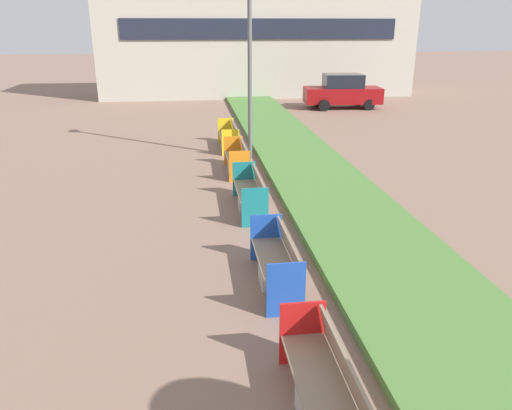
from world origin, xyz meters
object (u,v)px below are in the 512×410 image
bench_yellow_frame (229,138)px  bench_orange_frame (237,161)px  bench_red_frame (326,395)px  street_lamp_post (250,40)px  bench_teal_frame (251,196)px  parked_car_distant (343,92)px  bench_blue_frame (277,266)px

bench_yellow_frame → bench_orange_frame: bearing=-90.1°
bench_red_frame → bench_yellow_frame: 13.94m
bench_orange_frame → street_lamp_post: bearing=70.8°
bench_teal_frame → street_lamp_post: (0.61, 5.19, 3.56)m
bench_red_frame → bench_yellow_frame: same height
parked_car_distant → bench_teal_frame: bearing=-109.4°
street_lamp_post → parked_car_distant: (6.44, 10.44, -3.02)m
bench_teal_frame → bench_blue_frame: bearing=-90.0°
bench_blue_frame → bench_orange_frame: same height
bench_red_frame → bench_orange_frame: (-0.00, 10.62, -0.00)m
bench_blue_frame → parked_car_distant: parked_car_distant is taller
bench_yellow_frame → bench_teal_frame: bearing=-90.0°
street_lamp_post → bench_yellow_frame: bearing=111.3°
bench_orange_frame → parked_car_distant: size_ratio=0.48×
bench_teal_frame → parked_car_distant: size_ratio=0.54×
bench_teal_frame → bench_orange_frame: (-0.00, 3.43, -0.01)m
bench_red_frame → bench_orange_frame: bearing=90.0°
bench_blue_frame → street_lamp_post: street_lamp_post is taller
bench_yellow_frame → street_lamp_post: size_ratio=0.33×
bench_red_frame → bench_orange_frame: size_ratio=1.08×
street_lamp_post → bench_orange_frame: bearing=-109.2°
bench_red_frame → bench_yellow_frame: size_ratio=0.96×
parked_car_distant → bench_orange_frame: bearing=-115.2°
bench_red_frame → bench_teal_frame: size_ratio=0.96×
street_lamp_post → bench_teal_frame: bearing=-96.7°
bench_blue_frame → street_lamp_post: size_ratio=0.30×
street_lamp_post → parked_car_distant: street_lamp_post is taller
bench_teal_frame → street_lamp_post: size_ratio=0.33×
parked_car_distant → bench_red_frame: bearing=-102.3°
bench_blue_frame → parked_car_distant: 20.75m
bench_orange_frame → street_lamp_post: street_lamp_post is taller
bench_teal_frame → bench_yellow_frame: same height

